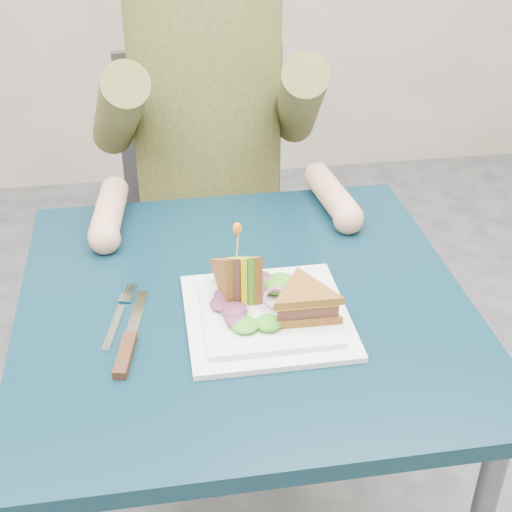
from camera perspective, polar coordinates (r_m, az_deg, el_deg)
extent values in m
cube|color=black|center=(1.21, -0.97, -3.96)|extent=(0.75, 0.75, 0.03)
cylinder|color=#595B5E|center=(1.69, -13.38, -8.52)|extent=(0.04, 0.04, 0.70)
cylinder|color=#595B5E|center=(1.74, 8.15, -6.49)|extent=(0.04, 0.04, 0.70)
cube|color=#47474C|center=(1.85, -3.56, 0.28)|extent=(0.42, 0.40, 0.04)
cube|color=#47474C|center=(1.90, -4.40, 9.56)|extent=(0.42, 0.03, 0.46)
cylinder|color=#47474C|center=(1.85, -8.37, -9.14)|extent=(0.02, 0.02, 0.43)
cylinder|color=#47474C|center=(1.88, 2.75, -8.08)|extent=(0.02, 0.02, 0.43)
cylinder|color=#47474C|center=(2.12, -8.68, -3.11)|extent=(0.02, 0.02, 0.43)
cylinder|color=#47474C|center=(2.14, 0.96, -2.27)|extent=(0.02, 0.02, 0.43)
cylinder|color=#515426|center=(1.65, -3.98, 12.37)|extent=(0.34, 0.34, 0.52)
cylinder|color=brown|center=(1.56, -10.96, 11.20)|extent=(0.15, 0.39, 0.31)
cylinder|color=tan|center=(1.43, -11.67, 3.50)|extent=(0.08, 0.20, 0.06)
sphere|color=tan|center=(1.34, -12.02, 1.38)|extent=(0.06, 0.06, 0.06)
cylinder|color=brown|center=(1.59, 3.49, 12.17)|extent=(0.15, 0.39, 0.31)
cylinder|color=tan|center=(1.47, 6.10, 4.88)|extent=(0.08, 0.20, 0.06)
sphere|color=tan|center=(1.39, 7.39, 2.95)|extent=(0.06, 0.06, 0.06)
cube|color=white|center=(1.15, 0.89, -4.85)|extent=(0.26, 0.26, 0.01)
cube|color=white|center=(1.15, 0.89, -4.45)|extent=(0.21, 0.21, 0.01)
cube|color=silver|center=(1.16, -11.31, -5.62)|extent=(0.04, 0.12, 0.00)
cube|color=silver|center=(1.21, -10.37, -3.30)|extent=(0.03, 0.03, 0.00)
cube|color=silver|center=(1.24, -10.40, -2.56)|extent=(0.01, 0.03, 0.00)
cube|color=silver|center=(1.24, -10.18, -2.57)|extent=(0.01, 0.03, 0.00)
cube|color=silver|center=(1.24, -9.95, -2.59)|extent=(0.01, 0.03, 0.00)
cube|color=silver|center=(1.23, -9.73, -2.60)|extent=(0.01, 0.03, 0.00)
cube|color=silver|center=(1.18, -9.55, -4.72)|extent=(0.04, 0.14, 0.00)
cube|color=black|center=(1.09, -10.42, -7.79)|extent=(0.04, 0.10, 0.01)
cylinder|color=silver|center=(1.11, -10.24, -6.68)|extent=(0.01, 0.01, 0.00)
cylinder|color=silver|center=(1.07, -10.67, -8.36)|extent=(0.01, 0.01, 0.00)
cylinder|color=tan|center=(1.12, -1.49, 0.95)|extent=(0.01, 0.01, 0.06)
ellipsoid|color=orange|center=(1.11, -1.51, 2.19)|extent=(0.01, 0.01, 0.02)
torus|color=#9E4C7A|center=(1.14, 1.60, -3.43)|extent=(0.04, 0.04, 0.02)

